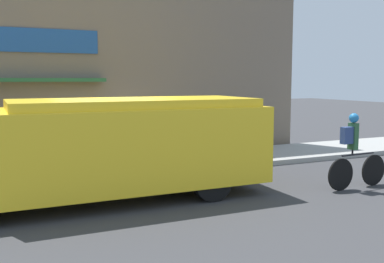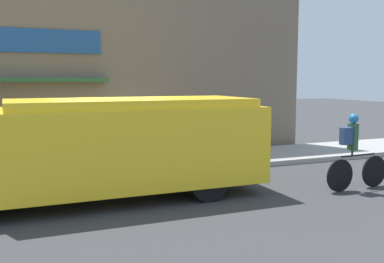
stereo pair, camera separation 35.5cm
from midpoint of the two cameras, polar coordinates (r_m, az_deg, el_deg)
ground_plane at (r=10.69m, az=-9.11°, el=-6.23°), size 70.00×70.00×0.00m
sidewalk at (r=11.86m, az=-10.57°, el=-4.63°), size 28.00×2.48×0.14m
storefront at (r=13.20m, az=-12.50°, el=9.16°), size 14.28×0.77×5.97m
school_bus at (r=8.95m, az=-9.54°, el=-1.96°), size 6.95×2.63×1.98m
cyclist at (r=10.25m, az=20.85°, el=-2.68°), size 1.70×0.21×1.65m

